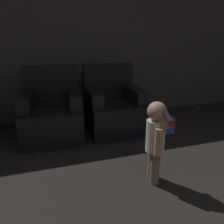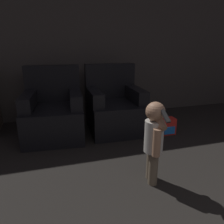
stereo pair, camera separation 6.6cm
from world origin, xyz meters
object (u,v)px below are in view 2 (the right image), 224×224
toy_backpack (167,126)px  person_toddler (154,137)px  armchair_left (54,113)px  armchair_right (114,108)px

toy_backpack → person_toddler: bearing=-126.3°
armchair_left → person_toddler: (0.85, -1.44, 0.13)m
armchair_left → person_toddler: armchair_left is taller
person_toddler → toy_backpack: person_toddler is taller
armchair_right → person_toddler: (-0.06, -1.44, 0.13)m
armchair_left → person_toddler: 1.68m
person_toddler → toy_backpack: (0.74, 1.01, -0.35)m
armchair_left → armchair_right: (0.91, 0.00, 0.00)m
armchair_left → armchair_right: same height
armchair_right → toy_backpack: bearing=-30.2°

